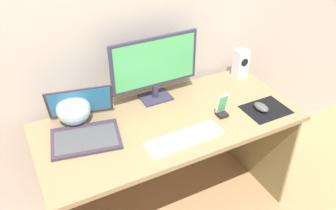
{
  "coord_description": "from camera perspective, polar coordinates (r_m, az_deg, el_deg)",
  "views": [
    {
      "loc": [
        -0.71,
        -1.37,
        1.89
      ],
      "look_at": [
        -0.02,
        -0.02,
        0.85
      ],
      "focal_mm": 37.39,
      "sensor_mm": 36.0,
      "label": 1
    }
  ],
  "objects": [
    {
      "name": "monitor",
      "position": [
        2.0,
        -2.17,
        6.38
      ],
      "size": [
        0.53,
        0.14,
        0.4
      ],
      "color": "#323148",
      "rests_on": "desk"
    },
    {
      "name": "fishbowl",
      "position": [
        1.94,
        -15.18,
        -0.62
      ],
      "size": [
        0.18,
        0.18,
        0.18
      ],
      "primitive_type": "sphere",
      "color": "silver",
      "rests_on": "desk"
    },
    {
      "name": "keyboard_external",
      "position": [
        1.8,
        2.69,
        -5.45
      ],
      "size": [
        0.43,
        0.14,
        0.01
      ],
      "primitive_type": "cube",
      "rotation": [
        0.0,
        0.0,
        0.03
      ],
      "color": "white",
      "rests_on": "desk"
    },
    {
      "name": "laptop",
      "position": [
        1.86,
        -13.54,
        -3.37
      ],
      "size": [
        0.41,
        0.4,
        0.23
      ],
      "color": "#3A2D3A",
      "rests_on": "desk"
    },
    {
      "name": "speaker_right",
      "position": [
        2.35,
        11.76,
        6.72
      ],
      "size": [
        0.08,
        0.08,
        0.19
      ],
      "color": "white",
      "rests_on": "desk"
    },
    {
      "name": "phone_in_dock",
      "position": [
        1.96,
        8.8,
        -0.54
      ],
      "size": [
        0.06,
        0.05,
        0.14
      ],
      "color": "black",
      "rests_on": "desk"
    },
    {
      "name": "mouse",
      "position": [
        2.07,
        14.96,
        -0.35
      ],
      "size": [
        0.07,
        0.1,
        0.04
      ],
      "primitive_type": "ellipsoid",
      "rotation": [
        0.0,
        0.0,
        0.06
      ],
      "color": "#4F4D4F",
      "rests_on": "mousepad"
    },
    {
      "name": "desk",
      "position": [
        2.02,
        0.28,
        -5.88
      ],
      "size": [
        1.45,
        0.65,
        0.73
      ],
      "color": "#8D7550",
      "rests_on": "ground_plane"
    },
    {
      "name": "mousepad",
      "position": [
        2.09,
        15.64,
        -0.7
      ],
      "size": [
        0.25,
        0.2,
        0.0
      ],
      "primitive_type": "cube",
      "color": "black",
      "rests_on": "desk"
    },
    {
      "name": "wall_back",
      "position": [
        2.0,
        -4.95,
        15.73
      ],
      "size": [
        6.0,
        0.04,
        2.5
      ],
      "primitive_type": "cube",
      "color": "#BBACA2",
      "rests_on": "ground_plane"
    },
    {
      "name": "ground_plane",
      "position": [
        2.44,
        0.24,
        -16.31
      ],
      "size": [
        8.0,
        8.0,
        0.0
      ],
      "primitive_type": "plane",
      "color": "tan"
    }
  ]
}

